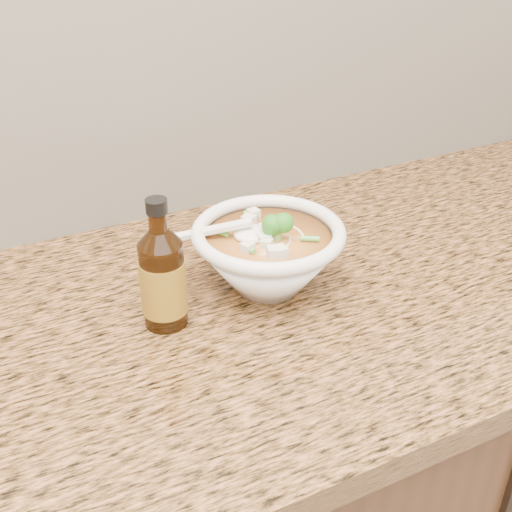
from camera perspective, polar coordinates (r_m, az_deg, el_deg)
name	(u,v)px	position (r m, az deg, el deg)	size (l,w,h in m)	color
counter_slab	(70,360)	(0.89, -16.20, -8.87)	(4.00, 0.68, 0.04)	#9D6139
soup_bowl	(268,256)	(0.94, 1.10, 0.01)	(0.24, 0.22, 0.12)	white
hot_sauce_bottle	(163,279)	(0.86, -8.27, -2.02)	(0.08, 0.08, 0.19)	#321906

